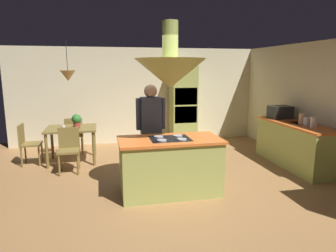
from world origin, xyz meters
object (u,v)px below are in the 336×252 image
object	(u,v)px
person_at_island	(151,126)
canister_flour	(314,122)
potted_plant_on_table	(76,120)
canister_sugar	(307,122)
kitchen_island	(170,166)
chair_by_back_wall	(74,133)
cup_on_table	(63,128)
microwave_on_counter	(280,112)
chair_facing_island	(69,147)
dining_table	(71,132)
chair_at_corner	(27,141)
oven_tower	(183,105)
canister_tea	(301,119)

from	to	relation	value
person_at_island	canister_flour	xyz separation A→B (m)	(3.03, -0.39, 0.01)
potted_plant_on_table	canister_sugar	bearing A→B (deg)	-19.10
kitchen_island	chair_by_back_wall	bearing A→B (deg)	121.67
cup_on_table	microwave_on_counter	world-z (taller)	microwave_on_counter
chair_facing_island	dining_table	bearing A→B (deg)	90.00
chair_facing_island	canister_flour	xyz separation A→B (m)	(4.54, -1.15, 0.51)
person_at_island	chair_at_corner	world-z (taller)	person_at_island
oven_tower	cup_on_table	bearing A→B (deg)	-155.10
kitchen_island	chair_by_back_wall	distance (m)	3.24
canister_sugar	canister_flour	bearing A→B (deg)	-90.00
potted_plant_on_table	cup_on_table	world-z (taller)	potted_plant_on_table
potted_plant_on_table	cup_on_table	bearing A→B (deg)	-154.73
dining_table	chair_by_back_wall	bearing A→B (deg)	90.00
canister_sugar	canister_tea	size ratio (longest dim) A/B	0.80
dining_table	canister_sugar	distance (m)	4.83
oven_tower	chair_by_back_wall	world-z (taller)	oven_tower
chair_by_back_wall	canister_flour	bearing A→B (deg)	151.56
canister_sugar	canister_tea	world-z (taller)	canister_tea
kitchen_island	chair_at_corner	distance (m)	3.34
dining_table	microwave_on_counter	world-z (taller)	microwave_on_counter
potted_plant_on_table	microwave_on_counter	xyz separation A→B (m)	(4.41, -0.60, 0.12)
canister_flour	chair_facing_island	bearing A→B (deg)	165.82
chair_facing_island	canister_sugar	distance (m)	4.67
oven_tower	chair_at_corner	world-z (taller)	oven_tower
kitchen_island	canister_tea	world-z (taller)	canister_tea
canister_flour	canister_tea	bearing A→B (deg)	90.00
oven_tower	chair_by_back_wall	size ratio (longest dim) A/B	2.39
cup_on_table	microwave_on_counter	distance (m)	4.70
person_at_island	chair_at_corner	distance (m)	2.84
canister_flour	canister_sugar	world-z (taller)	canister_flour
chair_by_back_wall	chair_at_corner	bearing A→B (deg)	36.00
potted_plant_on_table	canister_tea	distance (m)	4.61
kitchen_island	canister_tea	size ratio (longest dim) A/B	7.76
chair_facing_island	chair_by_back_wall	xyz separation A→B (m)	(0.00, 1.31, 0.00)
oven_tower	potted_plant_on_table	distance (m)	2.95
chair_facing_island	chair_by_back_wall	world-z (taller)	same
chair_at_corner	potted_plant_on_table	xyz separation A→B (m)	(1.03, -0.10, 0.42)
kitchen_island	chair_at_corner	size ratio (longest dim) A/B	1.88
chair_facing_island	canister_flour	distance (m)	4.71
person_at_island	chair_facing_island	size ratio (longest dim) A/B	1.99
oven_tower	chair_by_back_wall	xyz separation A→B (m)	(-2.80, -0.49, -0.54)
oven_tower	microwave_on_counter	size ratio (longest dim) A/B	4.52
person_at_island	chair_at_corner	xyz separation A→B (m)	(-2.41, 1.41, -0.50)
chair_facing_island	canister_flour	size ratio (longest dim) A/B	4.20
chair_facing_island	canister_tea	xyz separation A→B (m)	(4.54, -0.79, 0.51)
person_at_island	chair_facing_island	world-z (taller)	person_at_island
dining_table	person_at_island	world-z (taller)	person_at_island
chair_by_back_wall	cup_on_table	size ratio (longest dim) A/B	9.67
chair_by_back_wall	chair_facing_island	bearing A→B (deg)	90.00
person_at_island	dining_table	bearing A→B (deg)	136.84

